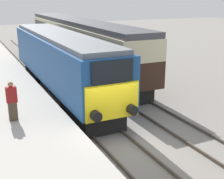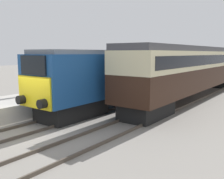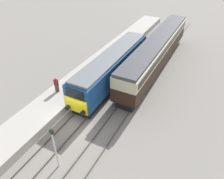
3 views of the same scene
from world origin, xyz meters
name	(u,v)px [view 1 (image 1 of 3)]	position (x,y,z in m)	size (l,w,h in m)	color
ground_plane	(118,145)	(0.00, 0.00, 0.00)	(120.00, 120.00, 0.00)	gray
platform_left	(9,94)	(-3.30, 8.00, 0.46)	(3.50, 50.00, 0.92)	#B7B2A8
rails_near_track	(78,107)	(0.00, 5.00, 0.07)	(1.51, 60.00, 0.14)	#4C4238
rails_far_track	(131,99)	(3.40, 5.00, 0.07)	(1.50, 60.00, 0.14)	#4C4238
locomotive	(61,60)	(0.00, 8.08, 2.17)	(2.70, 15.40, 3.86)	black
passenger_carriage	(79,39)	(3.40, 14.16, 2.54)	(2.75, 21.25, 4.17)	black
person_on_platform	(12,101)	(-3.83, 2.48, 1.78)	(0.44, 0.26, 1.73)	#473828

